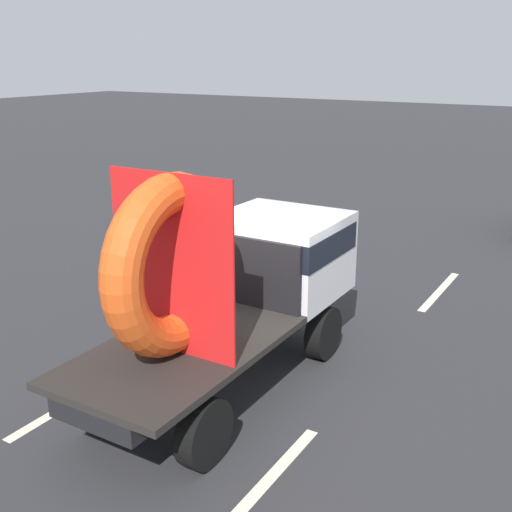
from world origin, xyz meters
The scene contains 6 objects.
ground_plane centered at (0.00, 0.00, 0.00)m, with size 120.00×120.00×0.00m, color #28282B.
flatbed_truck centered at (-0.06, -0.05, 1.65)m, with size 2.02×5.44×3.52m.
lane_dash_left_near centered at (-1.75, -2.20, 0.00)m, with size 2.12×0.16×0.01m, color beige.
lane_dash_left_far centered at (-1.75, 5.58, 0.00)m, with size 2.53×0.16×0.01m, color beige.
lane_dash_right_near centered at (1.63, -2.35, 0.00)m, with size 2.81×0.16×0.01m, color beige.
lane_dash_right_far centered at (1.63, 5.28, 0.00)m, with size 2.66×0.16×0.01m, color beige.
Camera 1 is at (4.82, -7.74, 4.89)m, focal length 44.35 mm.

